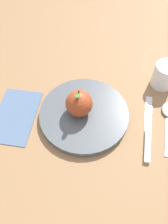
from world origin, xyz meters
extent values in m
plane|color=olive|center=(0.00, 0.00, 0.00)|extent=(2.40, 2.40, 0.00)
cylinder|color=#4C5156|center=(0.01, -0.04, 0.01)|extent=(0.24, 0.24, 0.02)
torus|color=#4C5156|center=(0.01, -0.04, 0.01)|extent=(0.24, 0.24, 0.01)
sphere|color=#9E3D1E|center=(0.01, -0.05, 0.05)|extent=(0.07, 0.07, 0.07)
cylinder|color=#4C3319|center=(0.01, -0.05, 0.09)|extent=(0.00, 0.00, 0.02)
ellipsoid|color=#386628|center=(0.02, -0.05, 0.10)|extent=(0.02, 0.01, 0.01)
cylinder|color=white|center=(-0.16, 0.16, 0.04)|extent=(0.06, 0.06, 0.07)
torus|color=white|center=(-0.16, 0.16, 0.07)|extent=(0.06, 0.06, 0.01)
cylinder|color=#A4A4A6|center=(-0.16, 0.16, 0.07)|extent=(0.05, 0.05, 0.01)
cube|color=silver|center=(-0.05, 0.13, 0.00)|extent=(0.12, 0.03, 0.00)
cube|color=silver|center=(0.05, 0.14, 0.01)|extent=(0.09, 0.02, 0.01)
ellipsoid|color=silver|center=(-0.07, 0.18, 0.01)|extent=(0.05, 0.04, 0.01)
cube|color=silver|center=(0.01, 0.18, 0.00)|extent=(0.11, 0.01, 0.01)
cube|color=slate|center=(0.05, -0.21, 0.00)|extent=(0.18, 0.13, 0.00)
camera|label=1|loc=(0.32, 0.05, 0.50)|focal=35.48mm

